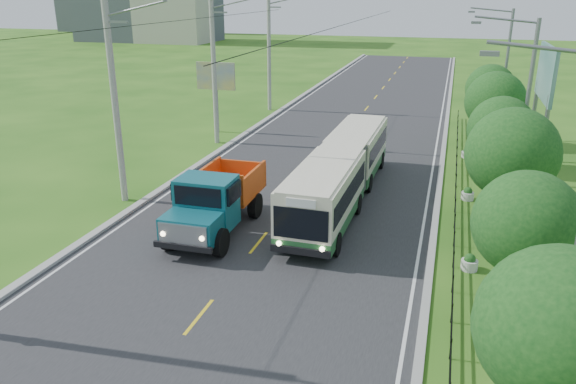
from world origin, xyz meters
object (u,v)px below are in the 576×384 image
at_px(tree_back, 491,91).
at_px(streetlight_mid, 523,108).
at_px(billboard_left, 216,81).
at_px(pole_near, 116,102).
at_px(pole_far, 269,52).
at_px(planter_mid, 468,194).
at_px(billboard_right, 545,81).
at_px(tree_fifth, 496,105).
at_px(planter_far, 466,153).
at_px(tree_second, 527,228).
at_px(streetlight_far, 503,70).
at_px(dump_truck, 215,198).
at_px(bus, 342,169).
at_px(tree_third, 513,158).
at_px(planter_near, 469,263).
at_px(tree_fourth, 502,133).
at_px(tree_front, 560,334).
at_px(pole_mid, 214,70).

bearing_deg(tree_back, streetlight_mid, -86.30).
height_order(tree_back, billboard_left, tree_back).
bearing_deg(pole_near, tree_back, 43.41).
relative_size(pole_far, planter_mid, 14.93).
bearing_deg(billboard_right, tree_back, 111.70).
relative_size(tree_fifth, planter_mid, 8.66).
distance_m(pole_near, planter_far, 21.83).
bearing_deg(tree_second, tree_fifth, 90.00).
height_order(tree_fifth, streetlight_far, streetlight_far).
distance_m(planter_far, dump_truck, 18.78).
bearing_deg(streetlight_far, billboard_left, -168.77).
distance_m(billboard_left, bus, 17.11).
distance_m(tree_third, streetlight_mid, 5.98).
bearing_deg(planter_near, tree_fourth, 81.23).
bearing_deg(planter_mid, bus, -161.18).
height_order(tree_fifth, billboard_left, tree_fifth).
bearing_deg(tree_third, billboard_left, 140.67).
bearing_deg(tree_second, streetlight_mid, 86.21).
xyz_separation_m(tree_third, dump_truck, (-12.08, -1.43, -2.40)).
bearing_deg(tree_second, planter_far, 93.62).
height_order(pole_far, billboard_left, pole_far).
distance_m(pole_near, tree_fifth, 21.31).
height_order(tree_back, billboard_right, billboard_right).
relative_size(pole_near, tree_fifth, 1.72).
relative_size(tree_front, planter_mid, 8.36).
distance_m(tree_front, dump_truck, 16.19).
distance_m(pole_far, billboard_right, 24.33).
bearing_deg(billboard_right, planter_far, 151.61).
xyz_separation_m(tree_second, tree_third, (0.00, 6.00, 0.47)).
distance_m(tree_fourth, billboard_left, 21.72).
height_order(pole_far, planter_near, pole_far).
distance_m(streetlight_mid, dump_truck, 15.15).
bearing_deg(streetlight_far, planter_mid, -98.30).
relative_size(tree_fourth, tree_back, 0.98).
bearing_deg(planter_near, planter_mid, 90.00).
distance_m(tree_second, tree_fifth, 18.00).
bearing_deg(tree_fourth, tree_third, -90.00).
height_order(streetlight_mid, streetlight_far, same).
relative_size(pole_mid, planter_near, 14.93).
xyz_separation_m(tree_back, streetlight_mid, (0.79, -12.14, 1.25)).
distance_m(planter_mid, bus, 6.72).
bearing_deg(streetlight_mid, streetlight_far, 90.00).
distance_m(planter_mid, planter_far, 8.00).
distance_m(tree_back, billboard_left, 19.48).
bearing_deg(streetlight_far, tree_third, -92.27).
bearing_deg(pole_near, bus, 15.15).
bearing_deg(tree_second, tree_back, 90.00).
bearing_deg(tree_third, pole_near, 177.29).
relative_size(tree_fourth, billboard_left, 1.04).
bearing_deg(billboard_left, planter_far, -6.31).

